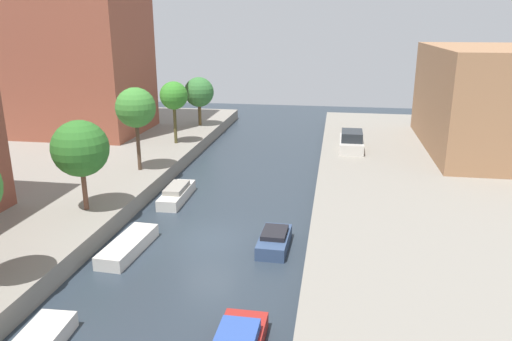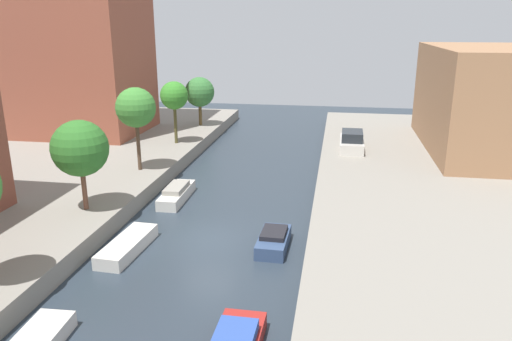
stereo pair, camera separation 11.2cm
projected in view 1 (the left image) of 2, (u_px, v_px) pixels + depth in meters
name	position (u px, v px, depth m)	size (l,w,h in m)	color
ground_plane	(209.00, 241.00, 24.52)	(84.00, 84.00, 0.00)	#28333D
low_block_right	(498.00, 100.00, 36.97)	(10.00, 15.78, 7.76)	#9E704C
street_tree_2	(80.00, 149.00, 25.00)	(2.92, 2.92, 4.78)	brown
street_tree_3	(136.00, 108.00, 31.65)	(2.60, 2.60, 5.50)	#4F3A2B
street_tree_4	(174.00, 96.00, 38.92)	(2.23, 2.23, 5.01)	#4C4525
street_tree_5	(199.00, 92.00, 45.98)	(2.78, 2.78, 4.56)	brown
parked_car	(351.00, 142.00, 37.80)	(1.82, 4.35, 1.52)	beige
moored_boat_left_2	(128.00, 246.00, 23.26)	(1.53, 4.21, 0.63)	beige
moored_boat_left_3	(177.00, 194.00, 30.03)	(1.30, 4.26, 0.94)	beige
moored_boat_right_2	(274.00, 241.00, 23.66)	(1.43, 3.09, 0.88)	#33476B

